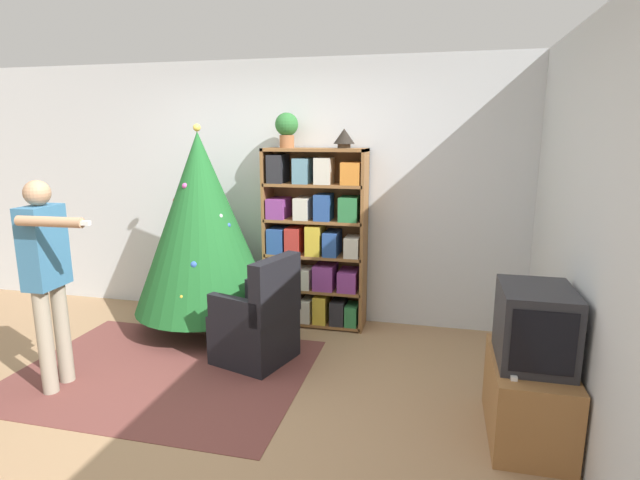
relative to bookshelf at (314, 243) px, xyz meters
The scene contains 14 objects.
ground_plane 1.89m from the bookshelf, 102.56° to the right, with size 14.00×14.00×0.00m, color #9E7A56.
wall_back 0.64m from the bookshelf, 145.89° to the left, with size 8.00×0.10×2.60m.
wall_right 2.69m from the bookshelf, 38.56° to the right, with size 0.10×8.00×2.60m.
area_rug 1.81m from the bookshelf, 125.53° to the right, with size 2.30×1.75×0.01m.
bookshelf is the anchor object (origin of this frame).
tv_stand 2.42m from the bookshelf, 41.03° to the right, with size 0.46×0.80×0.51m.
television 2.36m from the bookshelf, 41.08° to the right, with size 0.42×0.55×0.47m.
game_remote 2.44m from the bookshelf, 47.47° to the right, with size 0.04×0.12×0.02m.
christmas_tree 1.10m from the bookshelf, 160.96° to the right, with size 1.32×1.32×1.97m.
armchair 1.09m from the bookshelf, 105.09° to the right, with size 0.71×0.70×0.92m.
standing_person 2.31m from the bookshelf, 132.68° to the right, with size 0.64×0.47×1.57m.
potted_plant 1.14m from the bookshelf, behind, with size 0.22×0.22×0.33m.
table_lamp 1.06m from the bookshelf, ahead, with size 0.20×0.20×0.18m.
book_pile_near_tree 1.25m from the bookshelf, 125.90° to the right, with size 0.24×0.19×0.09m.
Camera 1 is at (1.54, -2.97, 1.89)m, focal length 28.00 mm.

